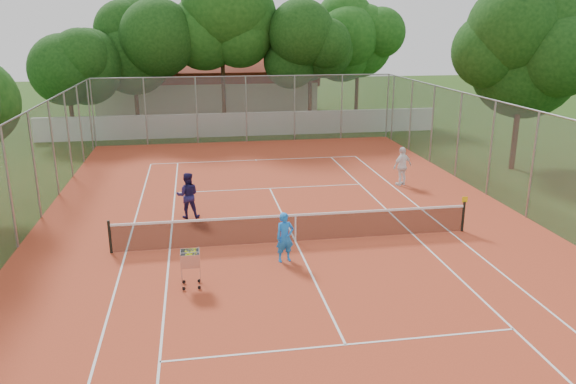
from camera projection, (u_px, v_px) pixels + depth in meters
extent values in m
plane|color=#1F3A10|center=(295.00, 242.00, 18.72)|extent=(120.00, 120.00, 0.00)
cube|color=#B74123|center=(295.00, 242.00, 18.72)|extent=(18.00, 34.00, 0.02)
cube|color=white|center=(295.00, 241.00, 18.72)|extent=(10.98, 23.78, 0.01)
cube|color=black|center=(295.00, 228.00, 18.58)|extent=(11.88, 0.10, 0.98)
cube|color=slate|center=(296.00, 184.00, 18.15)|extent=(18.00, 34.00, 4.00)
cube|color=white|center=(244.00, 124.00, 36.47)|extent=(26.00, 0.30, 1.50)
cube|color=beige|center=(207.00, 86.00, 45.19)|extent=(16.40, 9.00, 4.40)
cube|color=black|center=(238.00, 55.00, 38.08)|extent=(29.00, 19.00, 10.00)
imported|color=#1C7EEF|center=(285.00, 237.00, 16.96)|extent=(0.63, 0.48, 1.54)
imported|color=#1E194C|center=(188.00, 195.00, 20.82)|extent=(0.87, 0.69, 1.73)
imported|color=white|center=(402.00, 166.00, 25.05)|extent=(1.11, 0.81, 1.75)
cube|color=#BBBCC2|center=(191.00, 268.00, 15.32)|extent=(0.67, 0.67, 1.14)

